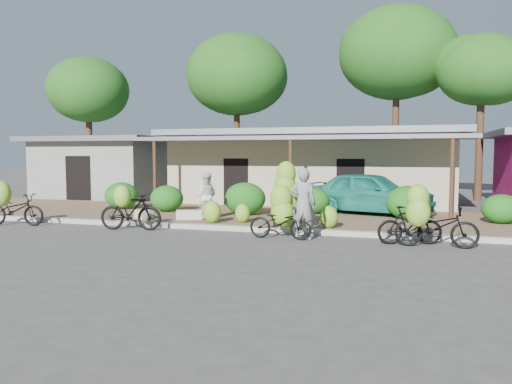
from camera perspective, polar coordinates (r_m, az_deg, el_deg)
ground at (r=12.85m, az=-2.18°, el=-5.90°), size 100.00×100.00×0.00m
sidewalk at (r=17.59m, az=3.12°, el=-2.92°), size 60.00×6.00×0.12m
curb at (r=14.72m, az=0.36°, el=-4.29°), size 60.00×0.25×0.15m
shop_main at (r=23.26m, az=6.60°, el=2.94°), size 13.00×8.50×3.35m
shop_grey at (r=27.49m, az=-16.60°, el=2.78°), size 7.00×6.00×3.15m
tree_back_left at (r=30.98m, az=-18.81°, el=11.13°), size 4.79×4.63×7.84m
tree_far_center at (r=30.11m, az=-2.50°, el=13.37°), size 5.96×5.90×9.26m
tree_center_right at (r=29.12m, az=15.44°, el=15.18°), size 6.28×6.25×10.23m
tree_near_right at (r=27.08m, az=23.98°, el=12.76°), size 4.44×4.26×8.08m
hedge_0 at (r=20.47m, az=-15.11°, el=-0.39°), size 1.35×1.21×1.05m
hedge_1 at (r=19.13m, az=-10.15°, el=-0.73°), size 1.27×1.14×0.99m
hedge_2 at (r=17.78m, az=-1.27°, el=-0.76°), size 1.49×1.34×1.16m
hedge_3 at (r=18.28m, az=6.52°, el=-0.97°), size 1.23×1.10×0.96m
hedge_4 at (r=17.35m, az=16.98°, el=-1.15°), size 1.44×1.29×1.12m
hedge_5 at (r=17.35m, az=26.23°, el=-1.75°), size 1.18×1.06×0.92m
bike_far_left at (r=17.62m, az=-26.04°, el=-1.58°), size 2.04×1.41×1.47m
bike_left at (r=15.39m, az=-14.23°, el=-1.98°), size 1.95×1.29×1.40m
bike_center at (r=13.69m, az=3.11°, el=-1.77°), size 1.75×1.20×2.10m
bike_right at (r=12.99m, az=17.43°, el=-3.00°), size 1.70×1.31×1.58m
bike_far_right at (r=13.01m, az=19.92°, el=-3.72°), size 1.98×0.71×1.04m
loose_banana_a at (r=15.77m, az=-5.05°, el=-2.26°), size 0.57×0.48×0.71m
loose_banana_b at (r=15.82m, az=-1.55°, el=-2.43°), size 0.48×0.41×0.60m
loose_banana_c at (r=14.75m, az=8.32°, el=-2.84°), size 0.53×0.45×0.66m
sack_near at (r=16.80m, az=-7.65°, el=-2.58°), size 0.94×0.70×0.30m
sack_far at (r=17.20m, az=-12.74°, el=-2.52°), size 0.82×0.77×0.28m
vendor at (r=13.33m, az=5.39°, el=-1.36°), size 0.76×0.55×1.93m
bystander at (r=16.69m, az=-5.71°, el=-0.45°), size 0.84×0.70×1.55m
teal_van at (r=18.49m, az=12.91°, el=-0.08°), size 4.87×3.01×1.55m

